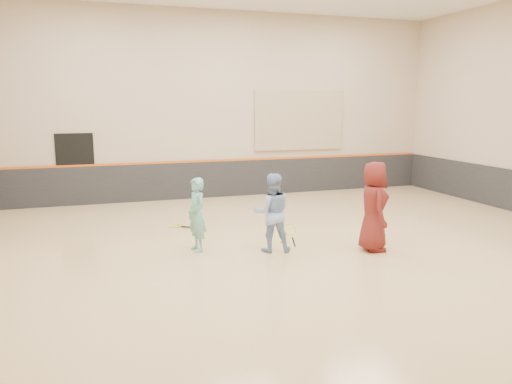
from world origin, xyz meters
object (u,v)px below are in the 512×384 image
object	(u,v)px
instructor	(272,213)
spare_racket	(175,225)
young_man	(374,206)
girl	(197,215)

from	to	relation	value
instructor	spare_racket	distance (m)	3.29
spare_racket	young_man	bearing A→B (deg)	-42.32
instructor	spare_racket	xyz separation A→B (m)	(-1.62, 2.75, -0.80)
girl	spare_racket	size ratio (longest dim) A/B	2.06
instructor	young_man	bearing A→B (deg)	176.57
young_man	instructor	bearing A→B (deg)	87.65
young_man	girl	bearing A→B (deg)	86.82
spare_racket	girl	bearing A→B (deg)	-87.05
young_man	spare_racket	xyz separation A→B (m)	(-3.68, 3.36, -0.91)
girl	young_man	distance (m)	3.74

